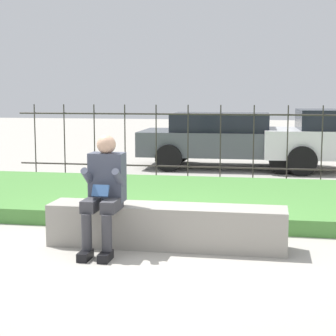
% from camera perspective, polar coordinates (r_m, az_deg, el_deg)
% --- Properties ---
extents(ground_plane, '(60.00, 60.00, 0.00)m').
position_cam_1_polar(ground_plane, '(6.45, -1.19, -7.93)').
color(ground_plane, '#A8A399').
extents(stone_bench, '(2.69, 0.49, 0.48)m').
position_cam_1_polar(stone_bench, '(6.38, -0.18, -6.14)').
color(stone_bench, gray).
rests_on(stone_bench, ground_plane).
extents(person_seated_reader, '(0.42, 0.73, 1.28)m').
position_cam_1_polar(person_seated_reader, '(6.16, -6.48, -2.04)').
color(person_seated_reader, black).
rests_on(person_seated_reader, ground_plane).
extents(grass_berm, '(9.56, 3.36, 0.20)m').
position_cam_1_polar(grass_berm, '(8.71, 1.92, -3.13)').
color(grass_berm, '#4C893D').
rests_on(grass_berm, ground_plane).
extents(iron_fence, '(7.56, 0.03, 1.50)m').
position_cam_1_polar(iron_fence, '(10.85, 3.69, 2.66)').
color(iron_fence, '#332D28').
rests_on(iron_fence, ground_plane).
extents(car_parked_center, '(4.03, 2.00, 1.26)m').
position_cam_1_polar(car_parked_center, '(13.09, 5.88, 3.02)').
color(car_parked_center, '#4C5156').
rests_on(car_parked_center, ground_plane).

